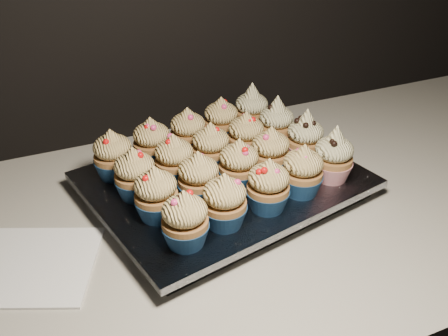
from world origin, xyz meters
name	(u,v)px	position (x,y,z in m)	size (l,w,h in m)	color
worktop	(147,240)	(0.00, 1.70, 0.88)	(2.44, 0.64, 0.04)	beige
napkin	(36,265)	(-0.16, 1.68, 0.90)	(0.16, 0.16, 0.00)	white
baking_tray	(224,188)	(0.14, 1.74, 0.91)	(0.38, 0.29, 0.02)	black
foil_lining	(224,180)	(0.14, 1.74, 0.93)	(0.41, 0.32, 0.01)	silver
cupcake_0	(185,220)	(0.03, 1.61, 0.97)	(0.06, 0.06, 0.08)	navy
cupcake_1	(224,202)	(0.09, 1.63, 0.97)	(0.06, 0.06, 0.08)	navy
cupcake_2	(268,186)	(0.17, 1.64, 0.97)	(0.06, 0.06, 0.08)	navy
cupcake_3	(302,171)	(0.23, 1.65, 0.97)	(0.06, 0.06, 0.08)	navy
cupcake_4	(333,156)	(0.30, 1.67, 0.97)	(0.06, 0.06, 0.10)	#A6172B
cupcake_5	(156,194)	(0.01, 1.68, 0.97)	(0.06, 0.06, 0.08)	navy
cupcake_6	(199,179)	(0.08, 1.69, 0.97)	(0.06, 0.06, 0.08)	navy
cupcake_7	(239,165)	(0.15, 1.70, 0.97)	(0.06, 0.06, 0.08)	navy
cupcake_8	(270,152)	(0.22, 1.72, 0.97)	(0.06, 0.06, 0.08)	navy
cupcake_9	(305,139)	(0.29, 1.74, 0.97)	(0.06, 0.06, 0.10)	#A6172B
cupcake_10	(135,175)	(0.00, 1.74, 0.97)	(0.06, 0.06, 0.08)	navy
cupcake_11	(174,160)	(0.07, 1.76, 0.97)	(0.06, 0.06, 0.08)	navy
cupcake_12	(211,148)	(0.13, 1.77, 0.97)	(0.06, 0.06, 0.08)	navy
cupcake_13	(246,137)	(0.20, 1.79, 0.97)	(0.06, 0.06, 0.08)	navy
cupcake_14	(276,124)	(0.27, 1.80, 0.97)	(0.06, 0.06, 0.10)	#A6172B
cupcake_15	(113,155)	(-0.02, 1.81, 0.97)	(0.06, 0.06, 0.08)	navy
cupcake_16	(152,143)	(0.05, 1.83, 0.97)	(0.06, 0.06, 0.08)	navy
cupcake_17	(188,132)	(0.12, 1.84, 0.97)	(0.06, 0.06, 0.08)	navy
cupcake_18	(221,121)	(0.19, 1.86, 0.97)	(0.06, 0.06, 0.08)	navy
cupcake_19	(252,110)	(0.26, 1.87, 0.97)	(0.06, 0.06, 0.10)	#A6172B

